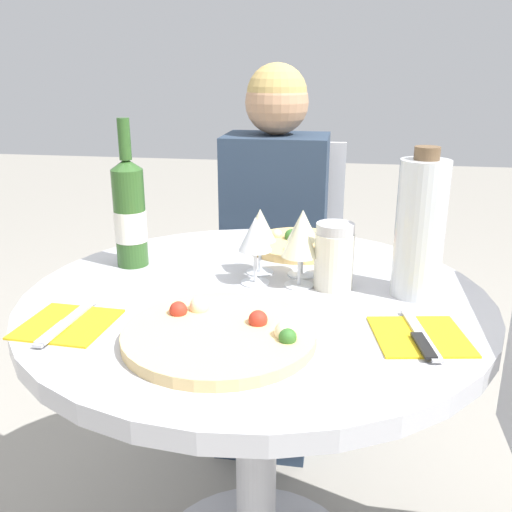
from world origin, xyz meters
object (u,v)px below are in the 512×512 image
Objects in this scene: dining_table at (256,366)px; pizza_large at (221,334)px; wine_bottle at (130,213)px; seated_diner at (272,269)px; chair_behind_diner at (277,282)px; tall_carafe at (420,228)px.

dining_table is 2.88× the size of pizza_large.
seated_diner is at bearing 65.68° from wine_bottle.
chair_behind_diner is 2.76× the size of wine_bottle.
seated_diner reaches higher than tall_carafe.
wine_bottle reaches higher than tall_carafe.
chair_behind_diner is at bearing -90.00° from seated_diner.
pizza_large is at bearing -142.64° from tall_carafe.
seated_diner is (-0.06, 0.66, -0.03)m from dining_table.
chair_behind_diner is 0.96m from tall_carafe.
tall_carafe is (0.37, -0.77, 0.43)m from chair_behind_diner.
wine_bottle is (-0.25, -0.54, 0.31)m from seated_diner.
seated_diner reaches higher than chair_behind_diner.
tall_carafe reaches higher than dining_table.
seated_diner is at bearing 90.00° from chair_behind_diner.
chair_behind_diner is 3.10× the size of tall_carafe.
seated_diner is at bearing 95.00° from dining_table.
dining_table is at bearing 94.08° from chair_behind_diner.
dining_table is 1.02× the size of chair_behind_diner.
seated_diner reaches higher than wine_bottle.
seated_diner is 0.67m from wine_bottle.
dining_table is 0.43m from wine_bottle.
seated_diner is 4.00× the size of tall_carafe.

